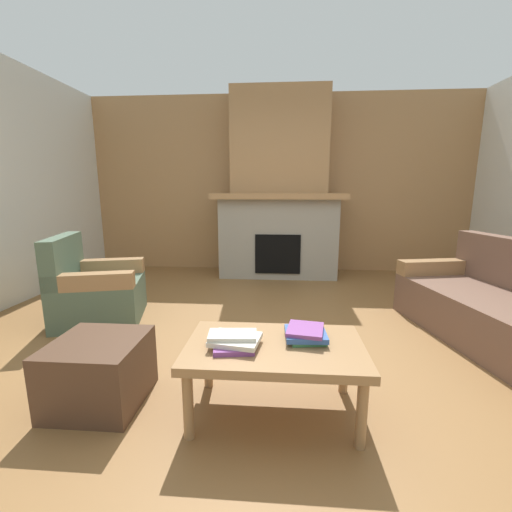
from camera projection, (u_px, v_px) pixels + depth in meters
ground at (274, 355)px, 2.66m from camera, size 9.00×9.00×0.00m
wall_back_wood_panel at (279, 185)px, 5.33m from camera, size 6.00×0.12×2.70m
fireplace at (279, 198)px, 5.00m from camera, size 1.90×0.82×2.70m
couch at (505, 311)px, 2.82m from camera, size 1.19×1.93×0.85m
armchair at (95, 291)px, 3.33m from camera, size 0.93×0.93×0.85m
coffee_table at (275, 353)px, 1.90m from camera, size 1.00×0.60×0.43m
ottoman at (99, 371)px, 2.04m from camera, size 0.52×0.52×0.40m
book_stack_near_edge at (234, 341)px, 1.85m from camera, size 0.30×0.26×0.08m
book_stack_center at (306, 334)px, 1.94m from camera, size 0.24×0.25×0.07m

